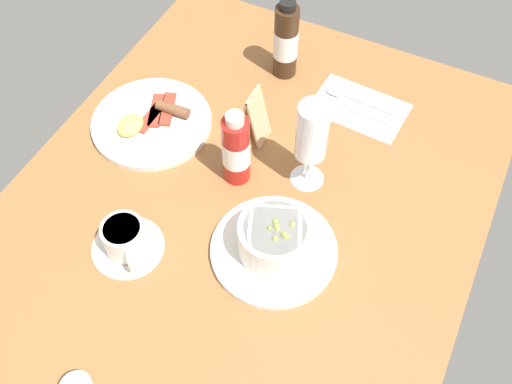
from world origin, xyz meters
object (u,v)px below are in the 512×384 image
at_px(sauce_bottle_brown, 286,41).
at_px(breakfast_plate, 151,122).
at_px(cutlery_setting, 357,106).
at_px(wine_glass, 312,135).
at_px(sauce_bottle_red, 236,150).
at_px(porridge_bowl, 274,241).
at_px(coffee_cup, 125,240).
at_px(menu_card, 253,116).

height_order(sauce_bottle_brown, breakfast_plate, sauce_bottle_brown).
bearing_deg(cutlery_setting, breakfast_plate, 122.91).
relative_size(cutlery_setting, breakfast_plate, 0.81).
xyz_separation_m(wine_glass, breakfast_plate, (-0.01, 0.34, -0.12)).
xyz_separation_m(cutlery_setting, sauce_bottle_red, (-0.27, 0.14, 0.07)).
bearing_deg(sauce_bottle_red, wine_glass, -67.03).
relative_size(porridge_bowl, sauce_bottle_brown, 1.21).
relative_size(coffee_cup, sauce_bottle_brown, 0.70).
height_order(porridge_bowl, breakfast_plate, porridge_bowl).
relative_size(cutlery_setting, sauce_bottle_brown, 1.09).
xyz_separation_m(breakfast_plate, menu_card, (0.07, -0.20, 0.05)).
bearing_deg(porridge_bowl, sauce_bottle_red, 48.01).
relative_size(porridge_bowl, cutlery_setting, 1.12).
bearing_deg(coffee_cup, cutlery_setting, -25.86).
relative_size(coffee_cup, menu_card, 1.08).
height_order(coffee_cup, wine_glass, wine_glass).
distance_m(sauce_bottle_red, menu_card, 0.11).
bearing_deg(wine_glass, cutlery_setting, -5.55).
bearing_deg(sauce_bottle_brown, sauce_bottle_red, -172.75).
xyz_separation_m(sauce_bottle_brown, breakfast_plate, (-0.26, 0.18, -0.08)).
relative_size(porridge_bowl, menu_card, 1.87).
bearing_deg(wine_glass, coffee_cup, 141.82).
height_order(breakfast_plate, menu_card, menu_card).
height_order(cutlery_setting, coffee_cup, coffee_cup).
relative_size(cutlery_setting, coffee_cup, 1.55).
height_order(porridge_bowl, coffee_cup, porridge_bowl).
height_order(porridge_bowl, menu_card, menu_card).
xyz_separation_m(sauce_bottle_red, menu_card, (0.10, 0.02, -0.02)).
distance_m(coffee_cup, menu_card, 0.34).
distance_m(coffee_cup, breakfast_plate, 0.29).
distance_m(wine_glass, sauce_bottle_brown, 0.30).
bearing_deg(cutlery_setting, menu_card, 135.90).
xyz_separation_m(wine_glass, menu_card, (0.05, 0.14, -0.07)).
bearing_deg(sauce_bottle_brown, cutlery_setting, -99.19).
relative_size(porridge_bowl, sauce_bottle_red, 1.33).
bearing_deg(cutlery_setting, wine_glass, 174.45).
bearing_deg(breakfast_plate, coffee_cup, -155.96).
bearing_deg(cutlery_setting, porridge_bowl, 178.62).
bearing_deg(cutlery_setting, coffee_cup, 154.14).
distance_m(cutlery_setting, wine_glass, 0.25).
distance_m(porridge_bowl, cutlery_setting, 0.39).
bearing_deg(sauce_bottle_red, menu_card, 9.70).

